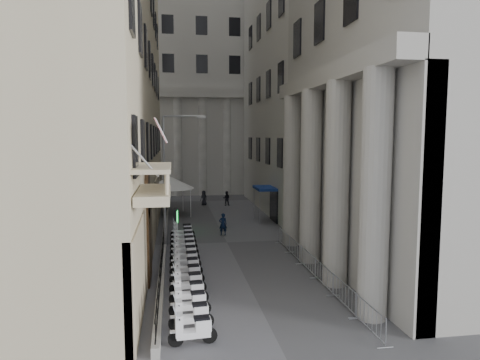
% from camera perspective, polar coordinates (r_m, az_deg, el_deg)
% --- Properties ---
extents(far_building, '(22.00, 10.00, 30.00)m').
position_cam_1_polar(far_building, '(58.31, -5.44, 13.39)').
color(far_building, beige).
rests_on(far_building, ground).
extents(iron_fence, '(0.30, 28.00, 1.40)m').
position_cam_1_polar(iron_fence, '(28.67, -10.11, -9.10)').
color(iron_fence, black).
rests_on(iron_fence, ground).
extents(blue_awning, '(1.60, 3.00, 3.00)m').
position_cam_1_polar(blue_awning, '(37.27, 3.31, -5.52)').
color(blue_awning, navy).
rests_on(blue_awning, ground).
extents(flag, '(1.00, 1.40, 8.20)m').
position_cam_1_polar(flag, '(16.45, -9.95, -20.84)').
color(flag, '#9E0C11').
rests_on(flag, ground).
extents(scooter_0, '(1.44, 0.66, 1.50)m').
position_cam_1_polar(scooter_0, '(16.33, -6.22, -21.00)').
color(scooter_0, white).
rests_on(scooter_0, ground).
extents(scooter_1, '(1.44, 0.66, 1.50)m').
position_cam_1_polar(scooter_1, '(17.45, -6.43, -19.15)').
color(scooter_1, white).
rests_on(scooter_1, ground).
extents(scooter_2, '(1.44, 0.66, 1.50)m').
position_cam_1_polar(scooter_2, '(18.58, -6.60, -17.54)').
color(scooter_2, white).
rests_on(scooter_2, ground).
extents(scooter_3, '(1.44, 0.66, 1.50)m').
position_cam_1_polar(scooter_3, '(19.73, -6.76, -16.10)').
color(scooter_3, white).
rests_on(scooter_3, ground).
extents(scooter_4, '(1.44, 0.66, 1.50)m').
position_cam_1_polar(scooter_4, '(20.88, -6.89, -14.83)').
color(scooter_4, white).
rests_on(scooter_4, ground).
extents(scooter_5, '(1.44, 0.66, 1.50)m').
position_cam_1_polar(scooter_5, '(22.05, -7.01, -13.69)').
color(scooter_5, white).
rests_on(scooter_5, ground).
extents(scooter_6, '(1.44, 0.66, 1.50)m').
position_cam_1_polar(scooter_6, '(23.22, -7.12, -12.67)').
color(scooter_6, white).
rests_on(scooter_6, ground).
extents(scooter_7, '(1.44, 0.66, 1.50)m').
position_cam_1_polar(scooter_7, '(24.41, -7.21, -11.74)').
color(scooter_7, white).
rests_on(scooter_7, ground).
extents(scooter_8, '(1.44, 0.66, 1.50)m').
position_cam_1_polar(scooter_8, '(25.59, -7.30, -10.90)').
color(scooter_8, white).
rests_on(scooter_8, ground).
extents(scooter_9, '(1.44, 0.66, 1.50)m').
position_cam_1_polar(scooter_9, '(26.79, -7.38, -10.13)').
color(scooter_9, white).
rests_on(scooter_9, ground).
extents(scooter_10, '(1.44, 0.66, 1.50)m').
position_cam_1_polar(scooter_10, '(27.98, -7.45, -9.43)').
color(scooter_10, white).
rests_on(scooter_10, ground).
extents(scooter_11, '(1.44, 0.66, 1.50)m').
position_cam_1_polar(scooter_11, '(29.18, -7.52, -8.79)').
color(scooter_11, white).
rests_on(scooter_11, ground).
extents(scooter_12, '(1.44, 0.66, 1.50)m').
position_cam_1_polar(scooter_12, '(30.39, -7.58, -8.20)').
color(scooter_12, white).
rests_on(scooter_12, ground).
extents(scooter_13, '(1.44, 0.66, 1.50)m').
position_cam_1_polar(scooter_13, '(31.59, -7.63, -7.65)').
color(scooter_13, white).
rests_on(scooter_13, ground).
extents(barrier_0, '(0.60, 2.40, 1.10)m').
position_cam_1_polar(barrier_0, '(17.75, 16.89, -18.92)').
color(barrier_0, '#A2A4AA').
rests_on(barrier_0, ground).
extents(barrier_1, '(0.60, 2.40, 1.10)m').
position_cam_1_polar(barrier_1, '(19.84, 13.63, -16.10)').
color(barrier_1, '#A2A4AA').
rests_on(barrier_1, ground).
extents(barrier_2, '(0.60, 2.40, 1.10)m').
position_cam_1_polar(barrier_2, '(22.01, 11.07, -13.79)').
color(barrier_2, '#A2A4AA').
rests_on(barrier_2, ground).
extents(barrier_3, '(0.60, 2.40, 1.10)m').
position_cam_1_polar(barrier_3, '(24.25, 9.01, -11.88)').
color(barrier_3, '#A2A4AA').
rests_on(barrier_3, ground).
extents(barrier_4, '(0.60, 2.40, 1.10)m').
position_cam_1_polar(barrier_4, '(26.54, 7.33, -10.29)').
color(barrier_4, '#A2A4AA').
rests_on(barrier_4, ground).
extents(barrier_5, '(0.60, 2.40, 1.10)m').
position_cam_1_polar(barrier_5, '(28.85, 5.92, -8.94)').
color(barrier_5, '#A2A4AA').
rests_on(barrier_5, ground).
extents(security_tent, '(4.48, 4.48, 3.64)m').
position_cam_1_polar(security_tent, '(39.93, -8.84, -0.40)').
color(security_tent, white).
rests_on(security_tent, ground).
extents(street_lamp, '(2.76, 0.91, 8.66)m').
position_cam_1_polar(street_lamp, '(27.49, -9.39, 1.26)').
color(street_lamp, '#999CA2').
rests_on(street_lamp, ground).
extents(info_kiosk, '(0.36, 0.87, 1.80)m').
position_cam_1_polar(info_kiosk, '(33.54, -8.58, -5.28)').
color(info_kiosk, black).
rests_on(info_kiosk, ground).
extents(pedestrian_a, '(0.65, 0.48, 1.65)m').
position_cam_1_polar(pedestrian_a, '(32.01, -2.29, -5.91)').
color(pedestrian_a, black).
rests_on(pedestrian_a, ground).
extents(pedestrian_b, '(0.85, 0.72, 1.54)m').
position_cam_1_polar(pedestrian_b, '(45.41, -1.82, -2.46)').
color(pedestrian_b, black).
rests_on(pedestrian_b, ground).
extents(pedestrian_c, '(0.91, 0.79, 1.57)m').
position_cam_1_polar(pedestrian_c, '(45.83, -4.85, -2.39)').
color(pedestrian_c, black).
rests_on(pedestrian_c, ground).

